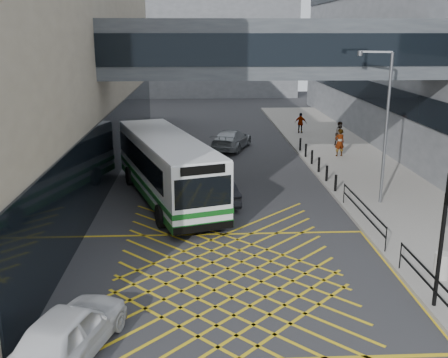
{
  "coord_description": "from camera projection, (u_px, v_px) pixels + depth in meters",
  "views": [
    {
      "loc": [
        -0.99,
        -16.44,
        8.35
      ],
      "look_at": [
        0.0,
        4.0,
        2.6
      ],
      "focal_mm": 42.0,
      "sensor_mm": 36.0,
      "label": 1
    }
  ],
  "objects": [
    {
      "name": "ground",
      "position": [
        230.0,
        282.0,
        18.11
      ],
      "size": [
        120.0,
        120.0,
        0.0
      ],
      "primitive_type": "plane",
      "color": "#333335"
    },
    {
      "name": "building_far",
      "position": [
        190.0,
        27.0,
        73.27
      ],
      "size": [
        28.0,
        16.0,
        18.0
      ],
      "primitive_type": "cube",
      "color": "slate",
      "rests_on": "ground"
    },
    {
      "name": "skybridge",
      "position": [
        273.0,
        49.0,
        27.76
      ],
      "size": [
        20.0,
        4.1,
        3.0
      ],
      "color": "#454A4F",
      "rests_on": "ground"
    },
    {
      "name": "pavement",
      "position": [
        358.0,
        168.0,
        32.93
      ],
      "size": [
        6.0,
        54.0,
        0.16
      ],
      "primitive_type": "cube",
      "color": "gray",
      "rests_on": "ground"
    },
    {
      "name": "box_junction",
      "position": [
        230.0,
        282.0,
        18.11
      ],
      "size": [
        12.0,
        9.0,
        0.01
      ],
      "color": "gold",
      "rests_on": "ground"
    },
    {
      "name": "bus",
      "position": [
        166.0,
        166.0,
        26.72
      ],
      "size": [
        6.16,
        11.95,
        3.28
      ],
      "rotation": [
        0.0,
        0.0,
        0.31
      ],
      "color": "white",
      "rests_on": "ground"
    },
    {
      "name": "car_white",
      "position": [
        69.0,
        330.0,
        13.86
      ],
      "size": [
        3.17,
        4.98,
        1.47
      ],
      "primitive_type": "imported",
      "rotation": [
        0.0,
        0.0,
        2.84
      ],
      "color": "silver",
      "rests_on": "ground"
    },
    {
      "name": "car_dark",
      "position": [
        216.0,
        191.0,
        26.37
      ],
      "size": [
        2.73,
        4.46,
        1.31
      ],
      "primitive_type": "imported",
      "rotation": [
        0.0,
        0.0,
        3.42
      ],
      "color": "black",
      "rests_on": "ground"
    },
    {
      "name": "car_silver",
      "position": [
        231.0,
        139.0,
        38.58
      ],
      "size": [
        3.65,
        5.39,
        1.55
      ],
      "primitive_type": "imported",
      "rotation": [
        0.0,
        0.0,
        2.8
      ],
      "color": "#979B9F",
      "rests_on": "ground"
    },
    {
      "name": "traffic_light",
      "position": [
        446.0,
        222.0,
        15.42
      ],
      "size": [
        0.31,
        0.5,
        4.31
      ],
      "rotation": [
        0.0,
        0.0,
        0.08
      ],
      "color": "black",
      "rests_on": "pavement"
    },
    {
      "name": "street_lamp",
      "position": [
        383.0,
        119.0,
        25.05
      ],
      "size": [
        1.61,
        0.82,
        7.35
      ],
      "rotation": [
        0.0,
        0.0,
        -0.39
      ],
      "color": "slate",
      "rests_on": "pavement"
    },
    {
      "name": "litter_bin",
      "position": [
        442.0,
        266.0,
        17.98
      ],
      "size": [
        0.53,
        0.53,
        0.91
      ],
      "primitive_type": "cylinder",
      "color": "#ADA89E",
      "rests_on": "pavement"
    },
    {
      "name": "kerb_railings",
      "position": [
        388.0,
        236.0,
        19.87
      ],
      "size": [
        0.05,
        12.54,
        1.0
      ],
      "color": "black",
      "rests_on": "pavement"
    },
    {
      "name": "bollards",
      "position": [
        315.0,
        161.0,
        32.66
      ],
      "size": [
        0.14,
        10.14,
        0.9
      ],
      "color": "black",
      "rests_on": "pavement"
    },
    {
      "name": "pedestrian_a",
      "position": [
        340.0,
        143.0,
        35.66
      ],
      "size": [
        0.83,
        0.66,
        1.87
      ],
      "primitive_type": "imported",
      "rotation": [
        0.0,
        0.0,
        3.33
      ],
      "color": "gray",
      "rests_on": "pavement"
    },
    {
      "name": "pedestrian_b",
      "position": [
        340.0,
        134.0,
        39.08
      ],
      "size": [
        1.0,
        0.89,
        1.77
      ],
      "primitive_type": "imported",
      "rotation": [
        0.0,
        0.0,
        0.58
      ],
      "color": "gray",
      "rests_on": "pavement"
    },
    {
      "name": "pedestrian_c",
      "position": [
        301.0,
        123.0,
        43.85
      ],
      "size": [
        1.1,
        0.8,
        1.68
      ],
      "primitive_type": "imported",
      "rotation": [
        0.0,
        0.0,
        2.78
      ],
      "color": "gray",
      "rests_on": "pavement"
    }
  ]
}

